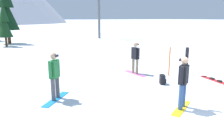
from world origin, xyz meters
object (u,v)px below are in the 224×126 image
Objects in this scene: pine_tree_tall at (6,9)px; backpack_black at (163,80)px; loose_snowboard_near_left at (216,80)px; snowboarder_foreground at (183,81)px; snowboarder_midground at (55,75)px; trail_marker_pole at (169,61)px; snowboarder_background at (135,57)px; pine_tree_young at (4,23)px.

backpack_black is at bearing -77.08° from pine_tree_tall.
snowboarder_foreground is at bearing -159.84° from loose_snowboard_near_left.
snowboarder_midground is 0.94× the size of loose_snowboard_near_left.
loose_snowboard_near_left is at bearing -19.15° from backpack_black.
backpack_black is (4.77, -0.56, -0.72)m from snowboarder_midground.
backpack_black is (1.32, 2.34, -0.76)m from snowboarder_foreground.
trail_marker_pole is 21.02m from pine_tree_tall.
pine_tree_tall is (-4.77, 20.81, 3.78)m from backpack_black.
snowboarder_background is 2.25m from backpack_black.
snowboarder_foreground reaches higher than snowboarder_midground.
snowboarder_foreground is 1.35× the size of trail_marker_pole.
pine_tree_young is (-0.50, -2.68, -1.50)m from pine_tree_tall.
backpack_black is (-2.60, 0.90, 0.19)m from loose_snowboard_near_left.
loose_snowboard_near_left is 1.24× the size of trail_marker_pole.
snowboarder_background reaches higher than trail_marker_pole.
snowboarder_midground is 20.48m from pine_tree_tall.
trail_marker_pole is (1.33, 0.95, 0.54)m from backpack_black.
backpack_black is 0.10× the size of pine_tree_young.
loose_snowboard_near_left is at bearing -11.21° from snowboarder_midground.
pine_tree_tall is (-0.00, 20.25, 3.06)m from snowboarder_midground.
loose_snowboard_near_left is 2.36m from trail_marker_pole.
pine_tree_tall is at bearing 79.35° from pine_tree_young.
pine_tree_tall is at bearing 107.09° from trail_marker_pole.
pine_tree_tall is (-7.37, 21.71, 3.97)m from loose_snowboard_near_left.
snowboarder_background is at bearing 73.64° from snowboarder_foreground.
trail_marker_pole is (6.10, 0.39, -0.18)m from snowboarder_midground.
snowboarder_background is 0.37× the size of pine_tree_young.
pine_tree_tall is (-6.10, 19.85, 3.24)m from trail_marker_pole.
backpack_black is at bearing 160.85° from loose_snowboard_near_left.
snowboarder_foreground is at bearing -79.06° from pine_tree_young.
loose_snowboard_near_left is (7.37, -1.46, -0.91)m from snowboarder_midground.
backpack_black reaches higher than loose_snowboard_near_left.
trail_marker_pole is 18.48m from pine_tree_young.
loose_snowboard_near_left is (3.92, 1.44, -0.95)m from snowboarder_foreground.
snowboarder_background is 1.13× the size of trail_marker_pole.
trail_marker_pole is at bearing 35.59° from backpack_black.
pine_tree_young is (-6.61, 17.17, 1.73)m from trail_marker_pole.
pine_tree_young is (-3.95, 20.46, 1.52)m from snowboarder_foreground.
snowboarder_background is 16.90m from pine_tree_young.
snowboarder_midground is 0.39× the size of pine_tree_young.
snowboarder_background is at bearing 90.13° from backpack_black.
pine_tree_young is (-5.27, 15.98, 1.59)m from snowboarder_background.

